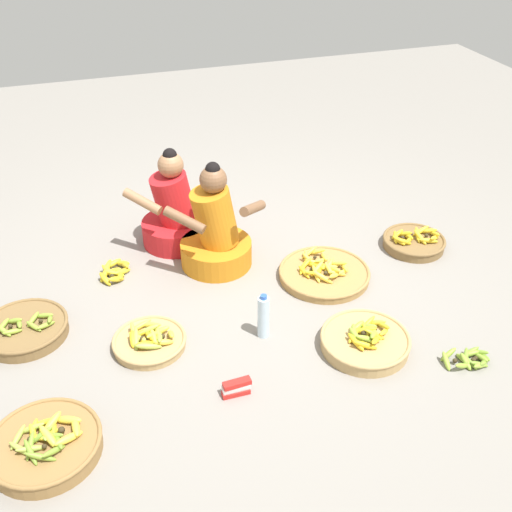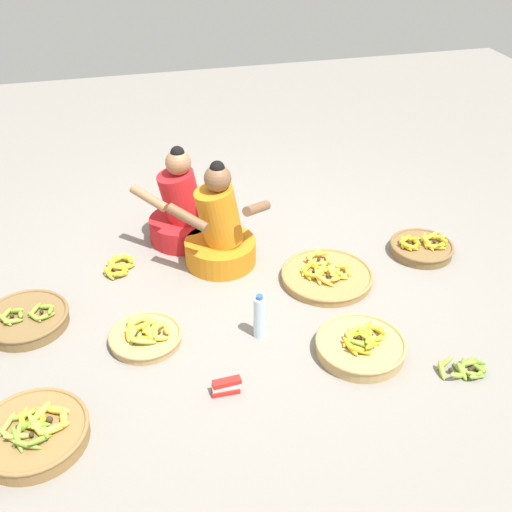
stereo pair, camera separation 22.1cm
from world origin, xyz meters
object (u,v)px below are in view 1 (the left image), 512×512
at_px(vendor_woman_front, 216,233).
at_px(loose_bananas_front_center, 469,359).
at_px(banana_basket_mid_left, 324,273).
at_px(banana_basket_front_left, 45,444).
at_px(banana_basket_near_bicycle, 365,341).
at_px(vendor_woman_behind, 175,214).
at_px(banana_basket_front_right, 414,242).
at_px(banana_basket_back_left, 149,341).
at_px(banana_basket_near_vendor, 25,329).
at_px(packet_carton_stack, 236,388).
at_px(loose_bananas_mid_right, 114,271).
at_px(water_bottle, 263,317).

bearing_deg(vendor_woman_front, loose_bananas_front_center, -51.94).
relative_size(banana_basket_mid_left, banana_basket_front_left, 1.13).
bearing_deg(banana_basket_mid_left, banana_basket_near_bicycle, -94.12).
bearing_deg(banana_basket_front_left, vendor_woman_behind, 59.46).
height_order(vendor_woman_front, banana_basket_front_right, vendor_woman_front).
height_order(vendor_woman_behind, banana_basket_back_left, vendor_woman_behind).
bearing_deg(vendor_woman_front, banana_basket_near_vendor, -163.33).
xyz_separation_m(banana_basket_near_vendor, banana_basket_mid_left, (2.04, -0.00, -0.01)).
distance_m(banana_basket_near_vendor, banana_basket_front_left, 0.98).
relative_size(banana_basket_near_vendor, banana_basket_mid_left, 0.83).
height_order(banana_basket_near_vendor, packet_carton_stack, banana_basket_near_vendor).
bearing_deg(loose_bananas_mid_right, banana_basket_front_right, -8.63).
distance_m(banana_basket_mid_left, loose_bananas_front_center, 1.17).
bearing_deg(loose_bananas_front_center, loose_bananas_mid_right, 140.46).
bearing_deg(packet_carton_stack, loose_bananas_mid_right, 110.20).
bearing_deg(vendor_woman_front, loose_bananas_mid_right, 173.48).
bearing_deg(packet_carton_stack, banana_basket_back_left, 126.13).
bearing_deg(vendor_woman_behind, banana_basket_near_bicycle, -61.59).
xyz_separation_m(banana_basket_near_vendor, loose_bananas_mid_right, (0.62, 0.49, -0.02)).
bearing_deg(banana_basket_back_left, banana_basket_near_vendor, 154.71).
relative_size(vendor_woman_behind, banana_basket_front_right, 1.64).
distance_m(vendor_woman_front, water_bottle, 0.88).
bearing_deg(banana_basket_back_left, vendor_woman_front, 49.99).
height_order(banana_basket_near_vendor, banana_basket_front_left, banana_basket_front_left).
bearing_deg(loose_bananas_front_center, packet_carton_stack, 172.22).
distance_m(banana_basket_front_left, packet_carton_stack, 1.04).
distance_m(banana_basket_back_left, water_bottle, 0.72).
relative_size(banana_basket_mid_left, banana_basket_back_left, 1.42).
bearing_deg(loose_bananas_mid_right, loose_bananas_front_center, -39.54).
distance_m(vendor_woman_behind, banana_basket_front_right, 1.84).
bearing_deg(banana_basket_mid_left, vendor_woman_behind, 138.29).
bearing_deg(banana_basket_mid_left, packet_carton_stack, -135.95).
bearing_deg(vendor_woman_front, vendor_woman_behind, 119.04).
bearing_deg(banana_basket_front_right, loose_bananas_mid_right, 171.37).
height_order(banana_basket_near_vendor, banana_basket_mid_left, banana_basket_near_vendor).
xyz_separation_m(banana_basket_near_bicycle, banana_basket_back_left, (-1.25, 0.42, -0.01)).
relative_size(banana_basket_front_right, loose_bananas_front_center, 1.56).
xyz_separation_m(vendor_woman_front, water_bottle, (0.07, -0.87, -0.11)).
distance_m(banana_basket_near_bicycle, banana_basket_front_right, 1.26).
bearing_deg(vendor_woman_behind, banana_basket_front_right, -20.66).
height_order(banana_basket_mid_left, banana_basket_back_left, same).
height_order(banana_basket_front_left, water_bottle, water_bottle).
xyz_separation_m(vendor_woman_front, banana_basket_back_left, (-0.63, -0.75, -0.22)).
relative_size(banana_basket_mid_left, packet_carton_stack, 3.79).
bearing_deg(loose_bananas_mid_right, packet_carton_stack, -69.80).
bearing_deg(water_bottle, vendor_woman_behind, 102.93).
bearing_deg(vendor_woman_behind, banana_basket_near_vendor, -144.97).
relative_size(banana_basket_near_vendor, banana_basket_front_left, 0.94).
xyz_separation_m(vendor_woman_front, loose_bananas_mid_right, (-0.74, 0.08, -0.23)).
xyz_separation_m(banana_basket_near_vendor, loose_bananas_front_center, (2.51, -1.08, -0.02)).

